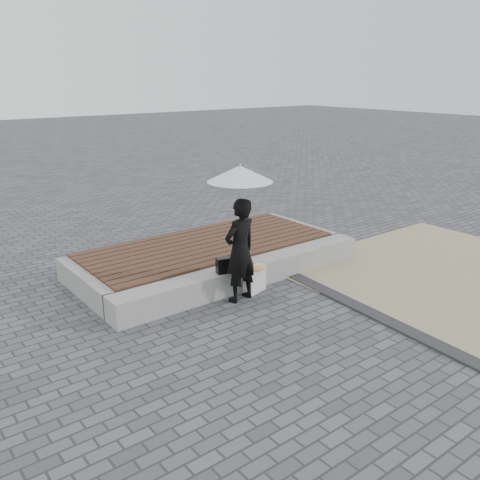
# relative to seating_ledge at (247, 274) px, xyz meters

# --- Properties ---
(ground) EXTENTS (80.00, 80.00, 0.00)m
(ground) POSITION_rel_seating_ledge_xyz_m (0.00, -1.60, -0.20)
(ground) COLOR #535459
(ground) RESTS_ON ground
(terrazzo_zone) EXTENTS (5.00, 5.00, 0.02)m
(terrazzo_zone) POSITION_rel_seating_ledge_xyz_m (3.20, -2.10, -0.19)
(terrazzo_zone) COLOR tan
(terrazzo_zone) RESTS_ON ground
(edging_band) EXTENTS (0.61, 5.20, 0.04)m
(edging_band) POSITION_rel_seating_ledge_xyz_m (0.75, -2.10, -0.18)
(edging_band) COLOR #2B2B2D
(edging_band) RESTS_ON ground
(seating_ledge) EXTENTS (5.00, 0.45, 0.40)m
(seating_ledge) POSITION_rel_seating_ledge_xyz_m (0.00, 0.00, 0.00)
(seating_ledge) COLOR #A7A6A1
(seating_ledge) RESTS_ON ground
(timber_platform) EXTENTS (5.00, 2.00, 0.40)m
(timber_platform) POSITION_rel_seating_ledge_xyz_m (0.00, 1.20, 0.00)
(timber_platform) COLOR #9B9B96
(timber_platform) RESTS_ON ground
(timber_decking) EXTENTS (4.60, 2.00, 0.04)m
(timber_decking) POSITION_rel_seating_ledge_xyz_m (0.00, 1.20, 0.22)
(timber_decking) COLOR brown
(timber_decking) RESTS_ON timber_platform
(woman) EXTENTS (0.65, 0.47, 1.66)m
(woman) POSITION_rel_seating_ledge_xyz_m (-0.48, -0.41, 0.63)
(woman) COLOR black
(woman) RESTS_ON ground
(parasol) EXTENTS (0.98, 0.98, 1.25)m
(parasol) POSITION_rel_seating_ledge_xyz_m (-0.48, -0.41, 1.83)
(parasol) COLOR #ACACB1
(parasol) RESTS_ON ground
(handbag) EXTENTS (0.38, 0.21, 0.25)m
(handbag) POSITION_rel_seating_ledge_xyz_m (-0.53, -0.15, 0.33)
(handbag) COLOR black
(handbag) RESTS_ON seating_ledge
(canvas_tote) EXTENTS (0.44, 0.27, 0.43)m
(canvas_tote) POSITION_rel_seating_ledge_xyz_m (-0.10, -0.31, 0.02)
(canvas_tote) COLOR silver
(canvas_tote) RESTS_ON ground
(magazine) EXTENTS (0.34, 0.29, 0.01)m
(magazine) POSITION_rel_seating_ledge_xyz_m (-0.10, -0.36, 0.24)
(magazine) COLOR #DC4941
(magazine) RESTS_ON canvas_tote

